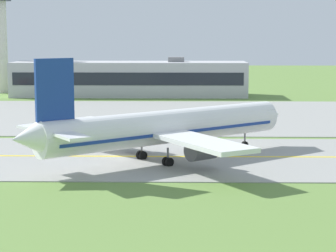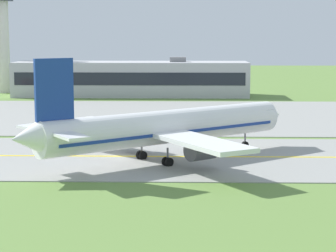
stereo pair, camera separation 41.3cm
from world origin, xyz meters
TOP-DOWN VIEW (x-y plane):
  - ground_plane at (0.00, 0.00)m, footprint 500.00×500.00m
  - taxiway_strip at (0.00, 0.00)m, footprint 240.00×28.00m
  - apron_pad at (10.00, 42.00)m, footprint 140.00×52.00m
  - taxiway_centreline at (0.00, 0.00)m, footprint 220.00×0.60m
  - airplane_lead at (5.32, -2.77)m, footprint 33.13×29.41m
  - terminal_building at (-5.49, 82.43)m, footprint 58.18×14.00m
  - control_tower at (-40.83, 90.91)m, footprint 7.60×7.60m
  - traffic_cone_mid_edge at (4.13, 11.84)m, footprint 0.44×0.44m
  - traffic_cone_far_edge at (-11.05, 11.74)m, footprint 0.44×0.44m

SIDE VIEW (x-z plane):
  - ground_plane at x=0.00m, z-range 0.00..0.00m
  - taxiway_strip at x=0.00m, z-range 0.00..0.10m
  - apron_pad at x=10.00m, z-range 0.00..0.10m
  - taxiway_centreline at x=0.00m, z-range 0.10..0.11m
  - traffic_cone_mid_edge at x=4.13m, z-range 0.00..0.60m
  - traffic_cone_far_edge at x=-11.05m, z-range 0.00..0.60m
  - airplane_lead at x=5.32m, z-range -2.22..10.48m
  - terminal_building at x=-5.49m, z-range -0.59..9.17m
  - control_tower at x=-40.83m, z-range 2.85..31.88m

